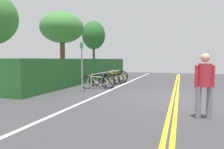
{
  "coord_description": "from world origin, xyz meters",
  "views": [
    {
      "loc": [
        -8.09,
        -0.19,
        1.49
      ],
      "look_at": [
        2.38,
        3.39,
        0.65
      ],
      "focal_mm": 32.3,
      "sensor_mm": 36.0,
      "label": 1
    }
  ],
  "objects_px": {
    "bike_rack": "(108,75)",
    "bicycle_3": "(110,78)",
    "pedestrian": "(205,82)",
    "bicycle_0": "(98,82)",
    "bicycle_2": "(106,79)",
    "tree_far_right": "(94,35)",
    "sign_post_near": "(82,62)",
    "bicycle_5": "(117,76)",
    "tree_mid": "(62,28)",
    "bicycle_4": "(115,77)",
    "bicycle_1": "(102,80)"
  },
  "relations": [
    {
      "from": "bicycle_0",
      "to": "bicycle_2",
      "type": "distance_m",
      "value": 1.51
    },
    {
      "from": "bike_rack",
      "to": "bicycle_4",
      "type": "xyz_separation_m",
      "value": [
        1.13,
        -0.09,
        -0.26
      ]
    },
    {
      "from": "bicycle_1",
      "to": "tree_mid",
      "type": "height_order",
      "value": "tree_mid"
    },
    {
      "from": "bicycle_5",
      "to": "tree_mid",
      "type": "height_order",
      "value": "tree_mid"
    },
    {
      "from": "bicycle_2",
      "to": "bicycle_0",
      "type": "bearing_deg",
      "value": -174.98
    },
    {
      "from": "bicycle_2",
      "to": "tree_far_right",
      "type": "height_order",
      "value": "tree_far_right"
    },
    {
      "from": "pedestrian",
      "to": "bicycle_5",
      "type": "bearing_deg",
      "value": 31.52
    },
    {
      "from": "bike_rack",
      "to": "bicycle_0",
      "type": "height_order",
      "value": "bike_rack"
    },
    {
      "from": "bicycle_5",
      "to": "bike_rack",
      "type": "bearing_deg",
      "value": -177.89
    },
    {
      "from": "sign_post_near",
      "to": "pedestrian",
      "type": "bearing_deg",
      "value": -118.79
    },
    {
      "from": "bike_rack",
      "to": "bicycle_2",
      "type": "height_order",
      "value": "bike_rack"
    },
    {
      "from": "bicycle_3",
      "to": "pedestrian",
      "type": "relative_size",
      "value": 1.03
    },
    {
      "from": "bicycle_0",
      "to": "tree_mid",
      "type": "bearing_deg",
      "value": 54.58
    },
    {
      "from": "bike_rack",
      "to": "bicycle_3",
      "type": "distance_m",
      "value": 0.4
    },
    {
      "from": "bicycle_4",
      "to": "tree_far_right",
      "type": "xyz_separation_m",
      "value": [
        4.67,
        3.59,
        3.34
      ]
    },
    {
      "from": "bicycle_2",
      "to": "tree_far_right",
      "type": "xyz_separation_m",
      "value": [
        6.13,
        3.49,
        3.34
      ]
    },
    {
      "from": "bicycle_0",
      "to": "bicycle_4",
      "type": "xyz_separation_m",
      "value": [
        2.97,
        0.03,
        -0.01
      ]
    },
    {
      "from": "bicycle_2",
      "to": "bicycle_3",
      "type": "xyz_separation_m",
      "value": [
        0.65,
        -0.05,
        -0.0
      ]
    },
    {
      "from": "bike_rack",
      "to": "pedestrian",
      "type": "xyz_separation_m",
      "value": [
        -5.78,
        -4.67,
        0.37
      ]
    },
    {
      "from": "bike_rack",
      "to": "bicycle_3",
      "type": "bearing_deg",
      "value": -7.28
    },
    {
      "from": "bike_rack",
      "to": "tree_far_right",
      "type": "distance_m",
      "value": 7.44
    },
    {
      "from": "bicycle_2",
      "to": "bicycle_3",
      "type": "height_order",
      "value": "bicycle_2"
    },
    {
      "from": "sign_post_near",
      "to": "bicycle_5",
      "type": "bearing_deg",
      "value": -0.08
    },
    {
      "from": "sign_post_near",
      "to": "tree_mid",
      "type": "height_order",
      "value": "tree_mid"
    },
    {
      "from": "bicycle_5",
      "to": "pedestrian",
      "type": "relative_size",
      "value": 1.05
    },
    {
      "from": "bicycle_2",
      "to": "bicycle_5",
      "type": "relative_size",
      "value": 0.92
    },
    {
      "from": "bicycle_4",
      "to": "bicycle_5",
      "type": "bearing_deg",
      "value": 11.01
    },
    {
      "from": "bicycle_5",
      "to": "pedestrian",
      "type": "xyz_separation_m",
      "value": [
        -7.73,
        -4.74,
        0.59
      ]
    },
    {
      "from": "bicycle_1",
      "to": "tree_far_right",
      "type": "height_order",
      "value": "tree_far_right"
    },
    {
      "from": "tree_far_right",
      "to": "bicycle_3",
      "type": "bearing_deg",
      "value": -147.12
    },
    {
      "from": "bicycle_2",
      "to": "bicycle_3",
      "type": "distance_m",
      "value": 0.65
    },
    {
      "from": "bicycle_2",
      "to": "pedestrian",
      "type": "bearing_deg",
      "value": -139.34
    },
    {
      "from": "bicycle_3",
      "to": "sign_post_near",
      "type": "relative_size",
      "value": 0.74
    },
    {
      "from": "bicycle_0",
      "to": "sign_post_near",
      "type": "xyz_separation_m",
      "value": [
        -1.34,
        0.2,
        1.04
      ]
    },
    {
      "from": "pedestrian",
      "to": "tree_far_right",
      "type": "relative_size",
      "value": 0.33
    },
    {
      "from": "bicycle_5",
      "to": "bicycle_4",
      "type": "bearing_deg",
      "value": -168.99
    },
    {
      "from": "bicycle_2",
      "to": "bike_rack",
      "type": "bearing_deg",
      "value": -2.04
    },
    {
      "from": "bicycle_2",
      "to": "sign_post_near",
      "type": "relative_size",
      "value": 0.7
    },
    {
      "from": "tree_mid",
      "to": "bicycle_0",
      "type": "bearing_deg",
      "value": -125.42
    },
    {
      "from": "bicycle_4",
      "to": "pedestrian",
      "type": "distance_m",
      "value": 8.31
    },
    {
      "from": "bicycle_2",
      "to": "pedestrian",
      "type": "distance_m",
      "value": 7.21
    },
    {
      "from": "bicycle_5",
      "to": "bicycle_3",
      "type": "bearing_deg",
      "value": -176.07
    },
    {
      "from": "sign_post_near",
      "to": "tree_far_right",
      "type": "distance_m",
      "value": 9.87
    },
    {
      "from": "bicycle_4",
      "to": "sign_post_near",
      "type": "height_order",
      "value": "sign_post_near"
    },
    {
      "from": "bicycle_1",
      "to": "bicycle_2",
      "type": "bearing_deg",
      "value": 4.03
    },
    {
      "from": "bike_rack",
      "to": "bicycle_4",
      "type": "relative_size",
      "value": 2.87
    },
    {
      "from": "bike_rack",
      "to": "bicycle_0",
      "type": "distance_m",
      "value": 1.86
    },
    {
      "from": "bike_rack",
      "to": "bicycle_1",
      "type": "distance_m",
      "value": 1.16
    },
    {
      "from": "bicycle_3",
      "to": "tree_far_right",
      "type": "bearing_deg",
      "value": 32.88
    },
    {
      "from": "bicycle_3",
      "to": "bicycle_1",
      "type": "bearing_deg",
      "value": -179.81
    }
  ]
}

